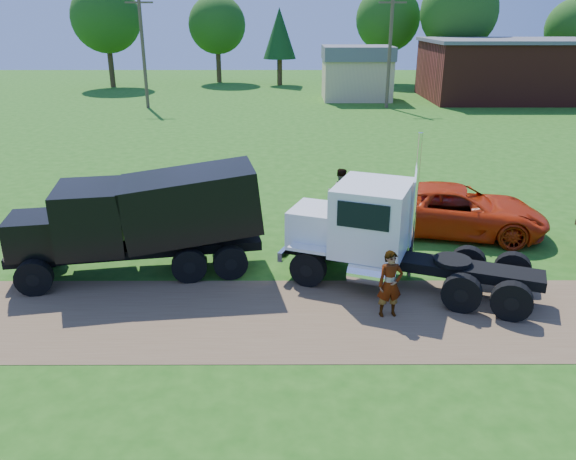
{
  "coord_description": "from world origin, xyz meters",
  "views": [
    {
      "loc": [
        -2.41,
        -12.63,
        7.24
      ],
      "look_at": [
        -2.37,
        2.09,
        1.6
      ],
      "focal_mm": 35.0,
      "sensor_mm": 36.0,
      "label": 1
    }
  ],
  "objects_px": {
    "white_semi_tractor": "(374,233)",
    "spectator_a": "(390,284)",
    "black_dump_truck": "(146,217)",
    "orange_pickup": "(456,210)"
  },
  "relations": [
    {
      "from": "white_semi_tractor",
      "to": "spectator_a",
      "type": "xyz_separation_m",
      "value": [
        0.14,
        -2.08,
        -0.58
      ]
    },
    {
      "from": "white_semi_tractor",
      "to": "spectator_a",
      "type": "bearing_deg",
      "value": -64.97
    },
    {
      "from": "black_dump_truck",
      "to": "orange_pickup",
      "type": "bearing_deg",
      "value": 6.73
    },
    {
      "from": "black_dump_truck",
      "to": "spectator_a",
      "type": "relative_size",
      "value": 4.2
    },
    {
      "from": "white_semi_tractor",
      "to": "orange_pickup",
      "type": "bearing_deg",
      "value": 68.89
    },
    {
      "from": "black_dump_truck",
      "to": "spectator_a",
      "type": "height_order",
      "value": "black_dump_truck"
    },
    {
      "from": "white_semi_tractor",
      "to": "spectator_a",
      "type": "distance_m",
      "value": 2.16
    },
    {
      "from": "black_dump_truck",
      "to": "spectator_a",
      "type": "bearing_deg",
      "value": -32.82
    },
    {
      "from": "white_semi_tractor",
      "to": "black_dump_truck",
      "type": "height_order",
      "value": "white_semi_tractor"
    },
    {
      "from": "white_semi_tractor",
      "to": "orange_pickup",
      "type": "height_order",
      "value": "white_semi_tractor"
    }
  ]
}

